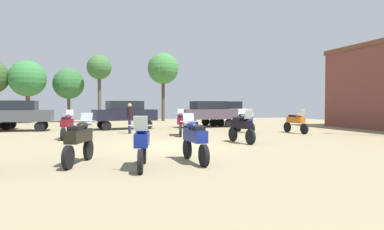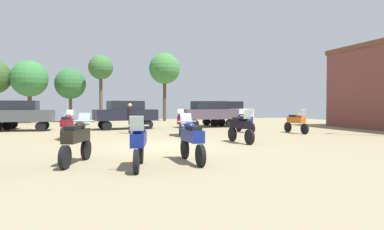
{
  "view_description": "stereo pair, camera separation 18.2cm",
  "coord_description": "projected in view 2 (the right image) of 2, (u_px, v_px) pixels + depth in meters",
  "views": [
    {
      "loc": [
        -3.16,
        -14.23,
        1.78
      ],
      "look_at": [
        2.28,
        4.74,
        1.16
      ],
      "focal_mm": 32.07,
      "sensor_mm": 36.0,
      "label": 1
    },
    {
      "loc": [
        -2.98,
        -14.28,
        1.78
      ],
      "look_at": [
        2.28,
        4.74,
        1.16
      ],
      "focal_mm": 32.07,
      "sensor_mm": 36.0,
      "label": 2
    }
  ],
  "objects": [
    {
      "name": "ground_plane",
      "position": [
        170.0,
        146.0,
        14.61
      ],
      "size": [
        44.0,
        52.0,
        0.02
      ],
      "color": "gray"
    },
    {
      "name": "car_5",
      "position": [
        209.0,
        112.0,
        26.21
      ],
      "size": [
        4.48,
        2.28,
        2.0
      ],
      "rotation": [
        0.0,
        0.0,
        1.69
      ],
      "color": "black",
      "rests_on": "ground"
    },
    {
      "name": "car_1",
      "position": [
        226.0,
        111.0,
        28.39
      ],
      "size": [
        4.5,
        2.36,
        2.0
      ],
      "rotation": [
        0.0,
        0.0,
        1.71
      ],
      "color": "black",
      "rests_on": "ground"
    },
    {
      "name": "person_1",
      "position": [
        130.0,
        116.0,
        20.55
      ],
      "size": [
        0.4,
        0.4,
        1.82
      ],
      "rotation": [
        0.0,
        0.0,
        1.78
      ],
      "color": "#2F324D",
      "rests_on": "ground"
    },
    {
      "name": "motorcycle_2",
      "position": [
        77.0,
        139.0,
        10.06
      ],
      "size": [
        0.88,
        2.21,
        1.49
      ],
      "rotation": [
        0.0,
        0.0,
        -0.31
      ],
      "color": "black",
      "rests_on": "ground"
    },
    {
      "name": "motorcycle_8",
      "position": [
        245.0,
        121.0,
        21.5
      ],
      "size": [
        0.62,
        2.22,
        1.48
      ],
      "rotation": [
        0.0,
        0.0,
        3.24
      ],
      "color": "black",
      "rests_on": "ground"
    },
    {
      "name": "tree_2",
      "position": [
        101.0,
        68.0,
        33.19
      ],
      "size": [
        2.36,
        2.36,
        6.53
      ],
      "color": "#4E4334",
      "rests_on": "ground"
    },
    {
      "name": "motorcycle_11",
      "position": [
        139.0,
        142.0,
        9.38
      ],
      "size": [
        0.72,
        2.17,
        1.46
      ],
      "rotation": [
        0.0,
        0.0,
        2.95
      ],
      "color": "black",
      "rests_on": "ground"
    },
    {
      "name": "motorcycle_10",
      "position": [
        241.0,
        127.0,
        15.57
      ],
      "size": [
        0.63,
        2.21,
        1.51
      ],
      "rotation": [
        0.0,
        0.0,
        3.26
      ],
      "color": "black",
      "rests_on": "ground"
    },
    {
      "name": "tree_4",
      "position": [
        29.0,
        79.0,
        31.98
      ],
      "size": [
        3.37,
        3.37,
        5.85
      ],
      "color": "brown",
      "rests_on": "ground"
    },
    {
      "name": "car_2",
      "position": [
        18.0,
        113.0,
        22.48
      ],
      "size": [
        4.33,
        1.88,
        2.0
      ],
      "rotation": [
        0.0,
        0.0,
        1.55
      ],
      "color": "black",
      "rests_on": "ground"
    },
    {
      "name": "motorcycle_5",
      "position": [
        296.0,
        121.0,
        20.82
      ],
      "size": [
        0.62,
        2.26,
        1.46
      ],
      "rotation": [
        0.0,
        0.0,
        3.22
      ],
      "color": "black",
      "rests_on": "ground"
    },
    {
      "name": "motorcycle_7",
      "position": [
        180.0,
        123.0,
        19.28
      ],
      "size": [
        0.76,
        2.07,
        1.5
      ],
      "rotation": [
        0.0,
        0.0,
        -0.26
      ],
      "color": "black",
      "rests_on": "ground"
    },
    {
      "name": "motorcycle_1",
      "position": [
        67.0,
        125.0,
        17.38
      ],
      "size": [
        0.68,
        2.18,
        1.48
      ],
      "rotation": [
        0.0,
        0.0,
        -0.16
      ],
      "color": "black",
      "rests_on": "ground"
    },
    {
      "name": "tree_3",
      "position": [
        165.0,
        69.0,
        36.06
      ],
      "size": [
        3.26,
        3.26,
        7.16
      ],
      "color": "#4C3B28",
      "rests_on": "ground"
    },
    {
      "name": "motorcycle_9",
      "position": [
        192.0,
        138.0,
        10.36
      ],
      "size": [
        0.62,
        2.22,
        1.47
      ],
      "rotation": [
        0.0,
        0.0,
        0.04
      ],
      "color": "black",
      "rests_on": "ground"
    },
    {
      "name": "tree_5",
      "position": [
        70.0,
        84.0,
        34.0
      ],
      "size": [
        3.02,
        3.02,
        5.31
      ],
      "color": "#4E4223",
      "rests_on": "ground"
    },
    {
      "name": "car_3",
      "position": [
        125.0,
        113.0,
        24.3
      ],
      "size": [
        4.56,
        2.56,
        2.0
      ],
      "rotation": [
        0.0,
        0.0,
        1.76
      ],
      "color": "black",
      "rests_on": "ground"
    }
  ]
}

